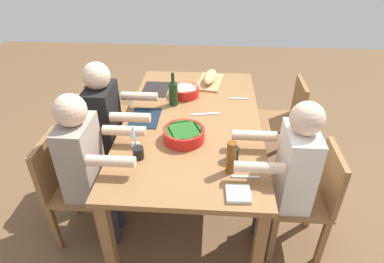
# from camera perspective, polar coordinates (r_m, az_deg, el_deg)

# --- Properties ---
(ground_plane) EXTENTS (8.00, 8.00, 0.00)m
(ground_plane) POSITION_cam_1_polar(r_m,az_deg,el_deg) (3.07, 0.00, -9.89)
(ground_plane) COLOR brown
(dining_table) EXTENTS (1.90, 1.07, 0.74)m
(dining_table) POSITION_cam_1_polar(r_m,az_deg,el_deg) (2.66, 0.00, 0.68)
(dining_table) COLOR olive
(dining_table) RESTS_ON ground_plane
(chair_far_left) EXTENTS (0.40, 0.40, 0.85)m
(chair_far_left) POSITION_cam_1_polar(r_m,az_deg,el_deg) (3.27, 15.86, 2.30)
(chair_far_left) COLOR olive
(chair_far_left) RESTS_ON ground_plane
(chair_near_right) EXTENTS (0.40, 0.40, 0.85)m
(chair_near_right) POSITION_cam_1_polar(r_m,az_deg,el_deg) (2.56, -20.66, -8.45)
(chair_near_right) COLOR olive
(chair_near_right) RESTS_ON ground_plane
(diner_near_right) EXTENTS (0.41, 0.53, 1.20)m
(diner_near_right) POSITION_cam_1_polar(r_m,az_deg,el_deg) (2.36, -17.58, -4.94)
(diner_near_right) COLOR #2D2D38
(diner_near_right) RESTS_ON ground_plane
(chair_near_left) EXTENTS (0.40, 0.40, 0.85)m
(chair_near_left) POSITION_cam_1_polar(r_m,az_deg,el_deg) (3.35, -14.21, 3.35)
(chair_near_left) COLOR olive
(chair_near_left) RESTS_ON ground_plane
(chair_near_center) EXTENTS (0.40, 0.40, 0.85)m
(chair_near_center) POSITION_cam_1_polar(r_m,az_deg,el_deg) (2.93, -16.99, -1.76)
(chair_near_center) COLOR olive
(chair_near_center) RESTS_ON ground_plane
(diner_near_center) EXTENTS (0.41, 0.53, 1.20)m
(diner_near_center) POSITION_cam_1_polar(r_m,az_deg,el_deg) (2.76, -14.13, 1.71)
(diner_near_center) COLOR #2D2D38
(diner_near_center) RESTS_ON ground_plane
(chair_far_right) EXTENTS (0.40, 0.40, 0.85)m
(chair_far_right) POSITION_cam_1_polar(r_m,az_deg,el_deg) (2.45, 19.89, -10.34)
(chair_far_right) COLOR olive
(chair_far_right) RESTS_ON ground_plane
(diner_far_right) EXTENTS (0.41, 0.53, 1.20)m
(diner_far_right) POSITION_cam_1_polar(r_m,az_deg,el_deg) (2.27, 16.43, -6.43)
(diner_far_right) COLOR #2D2D38
(diner_far_right) RESTS_ON ground_plane
(serving_bowl_greens) EXTENTS (0.30, 0.30, 0.09)m
(serving_bowl_greens) POSITION_cam_1_polar(r_m,az_deg,el_deg) (2.35, -1.40, -0.41)
(serving_bowl_greens) COLOR red
(serving_bowl_greens) RESTS_ON dining_table
(serving_bowl_pasta) EXTENTS (0.24, 0.24, 0.08)m
(serving_bowl_pasta) POSITION_cam_1_polar(r_m,az_deg,el_deg) (2.96, -1.16, 7.01)
(serving_bowl_pasta) COLOR red
(serving_bowl_pasta) RESTS_ON dining_table
(cutting_board) EXTENTS (0.43, 0.28, 0.02)m
(cutting_board) POSITION_cam_1_polar(r_m,az_deg,el_deg) (3.23, 3.09, 8.52)
(cutting_board) COLOR tan
(cutting_board) RESTS_ON dining_table
(bread_loaf) EXTENTS (0.33, 0.16, 0.09)m
(bread_loaf) POSITION_cam_1_polar(r_m,az_deg,el_deg) (3.20, 3.12, 9.42)
(bread_loaf) COLOR tan
(bread_loaf) RESTS_ON cutting_board
(wine_bottle) EXTENTS (0.08, 0.08, 0.29)m
(wine_bottle) POSITION_cam_1_polar(r_m,az_deg,el_deg) (2.79, -3.26, 6.64)
(wine_bottle) COLOR #193819
(wine_bottle) RESTS_ON dining_table
(beer_bottle) EXTENTS (0.06, 0.06, 0.22)m
(beer_bottle) POSITION_cam_1_polar(r_m,az_deg,el_deg) (2.05, 6.75, -4.47)
(beer_bottle) COLOR brown
(beer_bottle) RESTS_ON dining_table
(wine_glass) EXTENTS (0.08, 0.08, 0.17)m
(wine_glass) POSITION_cam_1_polar(r_m,az_deg,el_deg) (2.30, -10.03, 0.07)
(wine_glass) COLOR silver
(wine_glass) RESTS_ON dining_table
(fork_far_left) EXTENTS (0.02, 0.17, 0.01)m
(fork_far_left) POSITION_cam_1_polar(r_m,az_deg,el_deg) (2.95, 7.88, 5.66)
(fork_far_left) COLOR silver
(fork_far_left) RESTS_ON dining_table
(cup_near_right) EXTENTS (0.07, 0.07, 0.08)m
(cup_near_right) POSITION_cam_1_polar(r_m,az_deg,el_deg) (2.22, -9.25, -3.68)
(cup_near_right) COLOR black
(cup_near_right) RESTS_ON dining_table
(placemat_near_left) EXTENTS (0.32, 0.23, 0.01)m
(placemat_near_left) POSITION_cam_1_polar(r_m,az_deg,el_deg) (3.12, -6.33, 7.29)
(placemat_near_left) COLOR black
(placemat_near_left) RESTS_ON dining_table
(placemat_near_center) EXTENTS (0.32, 0.23, 0.01)m
(placemat_near_center) POSITION_cam_1_polar(r_m,az_deg,el_deg) (2.66, -8.13, 2.36)
(placemat_near_center) COLOR #142333
(placemat_near_center) RESTS_ON dining_table
(cup_far_right) EXTENTS (0.08, 0.08, 0.10)m
(cup_far_right) POSITION_cam_1_polar(r_m,az_deg,el_deg) (2.18, 7.03, -3.85)
(cup_far_right) COLOR black
(cup_far_right) RESTS_ON dining_table
(fork_far_right) EXTENTS (0.02, 0.17, 0.01)m
(fork_far_right) POSITION_cam_1_polar(r_m,az_deg,el_deg) (2.08, 9.23, -7.73)
(fork_far_right) COLOR silver
(fork_far_right) RESTS_ON dining_table
(carving_knife) EXTENTS (0.07, 0.23, 0.01)m
(carving_knife) POSITION_cam_1_polar(r_m,az_deg,el_deg) (2.69, 2.30, 3.03)
(carving_knife) COLOR silver
(carving_knife) RESTS_ON dining_table
(napkin_stack) EXTENTS (0.15, 0.15, 0.02)m
(napkin_stack) POSITION_cam_1_polar(r_m,az_deg,el_deg) (1.95, 8.00, -10.63)
(napkin_stack) COLOR white
(napkin_stack) RESTS_ON dining_table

